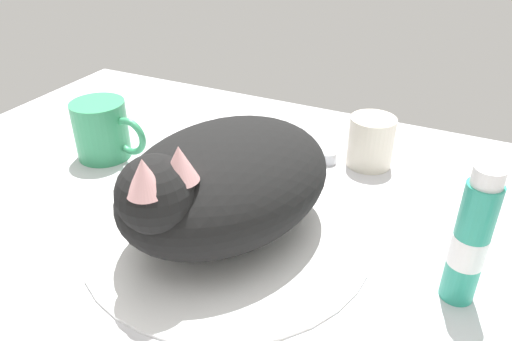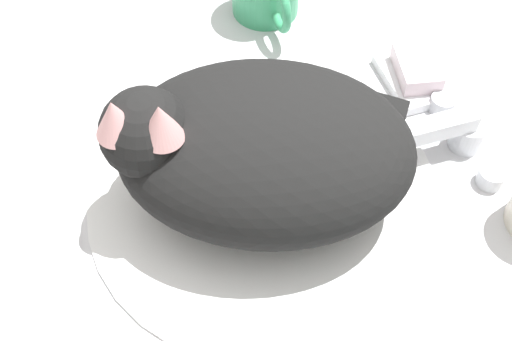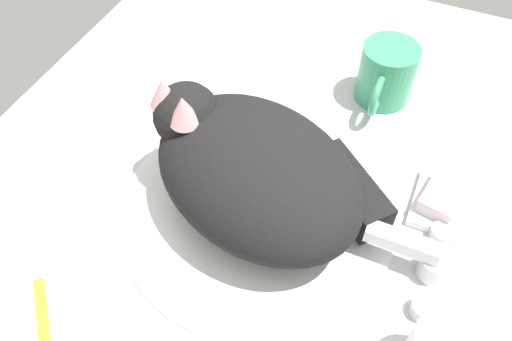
% 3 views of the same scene
% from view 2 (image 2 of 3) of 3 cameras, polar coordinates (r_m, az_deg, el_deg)
% --- Properties ---
extents(ground_plane, '(1.10, 0.83, 0.03)m').
position_cam_2_polar(ground_plane, '(0.66, 0.75, -3.02)').
color(ground_plane, silver).
extents(sink_basin, '(0.35, 0.35, 0.01)m').
position_cam_2_polar(sink_basin, '(0.65, 0.76, -2.10)').
color(sink_basin, white).
rests_on(sink_basin, ground_plane).
extents(faucet, '(0.13, 0.10, 0.05)m').
position_cam_2_polar(faucet, '(0.70, 17.05, 3.10)').
color(faucet, silver).
rests_on(faucet, ground_plane).
extents(cat, '(0.28, 0.32, 0.15)m').
position_cam_2_polar(cat, '(0.59, 0.16, 2.01)').
color(cat, black).
rests_on(cat, sink_basin).
extents(soap_dish, '(0.09, 0.06, 0.01)m').
position_cam_2_polar(soap_dish, '(0.77, 13.55, 7.75)').
color(soap_dish, white).
rests_on(soap_dish, ground_plane).
extents(soap_bar, '(0.07, 0.05, 0.02)m').
position_cam_2_polar(soap_bar, '(0.76, 13.78, 8.62)').
color(soap_bar, silver).
rests_on(soap_bar, soap_dish).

